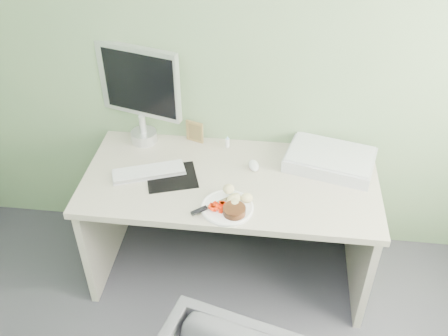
# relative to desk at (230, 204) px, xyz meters

# --- Properties ---
(wall_back) EXTENTS (3.50, 0.00, 3.50)m
(wall_back) POSITION_rel_desk_xyz_m (0.00, 0.38, 0.80)
(wall_back) COLOR gray
(wall_back) RESTS_ON floor
(desk) EXTENTS (1.60, 0.75, 0.73)m
(desk) POSITION_rel_desk_xyz_m (0.00, 0.00, 0.00)
(desk) COLOR beige
(desk) RESTS_ON floor
(plate) EXTENTS (0.27, 0.27, 0.01)m
(plate) POSITION_rel_desk_xyz_m (0.01, -0.24, 0.19)
(plate) COLOR white
(plate) RESTS_ON desk
(steak) EXTENTS (0.14, 0.14, 0.04)m
(steak) POSITION_rel_desk_xyz_m (0.05, -0.28, 0.21)
(steak) COLOR black
(steak) RESTS_ON plate
(potato_pile) EXTENTS (0.14, 0.11, 0.07)m
(potato_pile) POSITION_rel_desk_xyz_m (0.05, -0.19, 0.23)
(potato_pile) COLOR tan
(potato_pile) RESTS_ON plate
(carrot_heap) EXTENTS (0.08, 0.07, 0.05)m
(carrot_heap) POSITION_rel_desk_xyz_m (-0.04, -0.26, 0.22)
(carrot_heap) COLOR #FF2405
(carrot_heap) RESTS_ON plate
(steak_knife) EXTENTS (0.19, 0.16, 0.02)m
(steak_knife) POSITION_rel_desk_xyz_m (-0.09, -0.28, 0.21)
(steak_knife) COLOR silver
(steak_knife) RESTS_ON plate
(mousepad) EXTENTS (0.33, 0.31, 0.00)m
(mousepad) POSITION_rel_desk_xyz_m (-0.32, -0.03, 0.18)
(mousepad) COLOR black
(mousepad) RESTS_ON desk
(keyboard) EXTENTS (0.40, 0.25, 0.02)m
(keyboard) POSITION_rel_desk_xyz_m (-0.45, -0.01, 0.20)
(keyboard) COLOR white
(keyboard) RESTS_ON desk
(computer_mouse) EXTENTS (0.08, 0.11, 0.04)m
(computer_mouse) POSITION_rel_desk_xyz_m (0.12, 0.11, 0.20)
(computer_mouse) COLOR white
(computer_mouse) RESTS_ON desk
(photo_frame) EXTENTS (0.11, 0.05, 0.14)m
(photo_frame) POSITION_rel_desk_xyz_m (-0.25, 0.33, 0.25)
(photo_frame) COLOR olive
(photo_frame) RESTS_ON desk
(eyedrop_bottle) EXTENTS (0.03, 0.03, 0.07)m
(eyedrop_bottle) POSITION_rel_desk_xyz_m (-0.05, 0.30, 0.22)
(eyedrop_bottle) COLOR white
(eyedrop_bottle) RESTS_ON desk
(scanner) EXTENTS (0.54, 0.42, 0.07)m
(scanner) POSITION_rel_desk_xyz_m (0.54, 0.19, 0.22)
(scanner) COLOR silver
(scanner) RESTS_ON desk
(monitor) EXTENTS (0.49, 0.19, 0.59)m
(monitor) POSITION_rel_desk_xyz_m (-0.55, 0.32, 0.52)
(monitor) COLOR silver
(monitor) RESTS_ON desk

